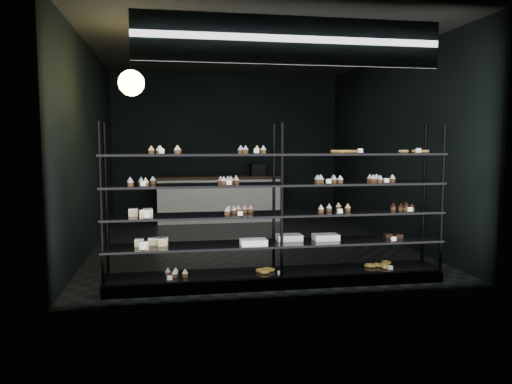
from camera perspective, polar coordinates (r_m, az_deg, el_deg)
The scene contains 5 objects.
room at distance 8.23m, azimuth -0.92°, elevation 5.05°, with size 5.01×6.01×3.20m.
display_shelf at distance 5.90m, azimuth 2.27°, elevation -4.65°, with size 4.00×0.50×1.91m.
signage at distance 5.46m, azimuth 4.07°, elevation 16.89°, with size 3.30×0.05×0.50m.
pendant_lamp at distance 6.75m, azimuth -14.06°, elevation 12.01°, with size 0.33×0.33×0.90m.
service_counter at distance 10.74m, azimuth -4.21°, elevation -0.70°, with size 2.70×0.65×1.23m.
Camera 1 is at (-1.28, -8.13, 1.68)m, focal length 35.00 mm.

